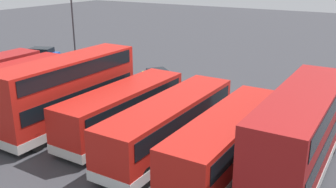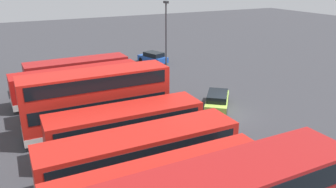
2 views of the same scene
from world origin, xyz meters
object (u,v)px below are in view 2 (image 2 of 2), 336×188
bus_double_decker_fifth (97,99)px  bus_single_deck_seventh (78,83)px  bus_single_deck_sixth (93,94)px  car_small_green (217,100)px  bus_single_deck_far_end (78,72)px  car_hatchback_silver (153,58)px  bus_single_deck_third (142,155)px  bus_single_deck_fourth (126,127)px  lamp_post_tall (166,35)px

bus_double_decker_fifth → bus_single_deck_seventh: bus_double_decker_fifth is taller
bus_single_deck_sixth → car_small_green: bus_single_deck_sixth is taller
bus_single_deck_seventh → bus_single_deck_far_end: bearing=-11.8°
bus_single_deck_sixth → car_hatchback_silver: bus_single_deck_sixth is taller
car_small_green → bus_single_deck_seventh: bearing=53.9°
bus_single_deck_third → bus_single_deck_seventh: (14.58, 0.20, 0.00)m
bus_double_decker_fifth → car_hatchback_silver: size_ratio=2.40×
bus_double_decker_fifth → car_small_green: size_ratio=2.25×
bus_single_deck_fourth → bus_single_deck_far_end: same height
bus_single_deck_third → car_small_green: (7.14, -10.01, -0.92)m
bus_single_deck_third → bus_double_decker_fifth: (7.45, 0.36, 0.82)m
bus_single_deck_sixth → car_hatchback_silver: 17.36m
car_hatchback_silver → bus_single_deck_third: bearing=154.3°
car_small_green → car_hatchback_silver: bearing=-5.3°
car_hatchback_silver → bus_single_deck_sixth: bearing=139.0°
bus_single_deck_fourth → bus_single_deck_seventh: (10.87, 0.64, 0.00)m
bus_single_deck_far_end → car_small_green: bus_single_deck_far_end is taller
lamp_post_tall → bus_single_deck_fourth: bearing=144.4°
bus_single_deck_sixth → car_hatchback_silver: bearing=-41.0°
bus_single_deck_fourth → bus_single_deck_sixth: size_ratio=0.95×
car_small_green → bus_double_decker_fifth: bearing=88.3°
bus_double_decker_fifth → bus_single_deck_far_end: size_ratio=1.04×
bus_single_deck_far_end → car_hatchback_silver: 12.55m
bus_single_deck_third → bus_double_decker_fifth: bearing=2.8°
bus_single_deck_third → car_hatchback_silver: size_ratio=2.55×
bus_single_deck_sixth → bus_single_deck_third: bearing=179.0°
bus_single_deck_sixth → bus_single_deck_fourth: bearing=-178.0°
lamp_post_tall → bus_single_deck_sixth: bearing=121.9°
bus_single_deck_fourth → lamp_post_tall: bearing=-35.6°
bus_single_deck_far_end → lamp_post_tall: lamp_post_tall is taller
bus_double_decker_fifth → bus_single_deck_sixth: 3.62m
bus_single_deck_sixth → bus_single_deck_far_end: bearing=-2.8°
car_small_green → bus_single_deck_third: bearing=125.5°
bus_single_deck_sixth → bus_single_deck_seventh: 3.67m
bus_single_deck_fourth → car_small_green: 10.20m
bus_single_deck_sixth → car_hatchback_silver: (13.08, -11.37, -0.92)m
bus_single_deck_sixth → bus_double_decker_fifth: bearing=170.9°
bus_double_decker_fifth → bus_single_deck_far_end: bearing=-4.8°
bus_double_decker_fifth → bus_single_deck_seventh: bearing=-1.3°
bus_single_deck_far_end → lamp_post_tall: size_ratio=1.21×
bus_single_deck_sixth → lamp_post_tall: (6.08, -9.79, 3.25)m
bus_double_decker_fifth → bus_single_deck_seventh: (7.13, -0.17, -0.82)m
bus_double_decker_fifth → lamp_post_tall: lamp_post_tall is taller
bus_single_deck_third → bus_double_decker_fifth: 7.50m
bus_single_deck_seventh → car_hatchback_silver: size_ratio=2.64×
car_small_green → lamp_post_tall: lamp_post_tall is taller
bus_single_deck_sixth → car_hatchback_silver: size_ratio=2.43×
bus_single_deck_fourth → bus_single_deck_far_end: bearing=-0.4°
bus_single_deck_far_end → car_hatchback_silver: size_ratio=2.31×
bus_single_deck_third → lamp_post_tall: bearing=-30.4°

